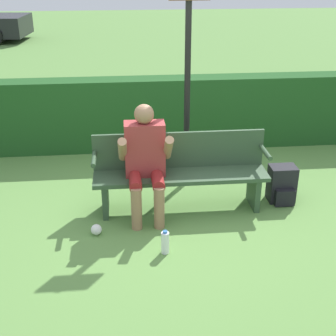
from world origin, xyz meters
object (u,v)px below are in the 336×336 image
Objects in this scene: person_seated at (145,157)px; backpack at (282,185)px; water_bottle at (165,242)px; signpost at (188,70)px; park_bench at (180,170)px.

person_seated is 2.86× the size of backpack.
backpack is 1.75× the size of water_bottle.
backpack is at bearing 4.42° from person_seated.
person_seated reaches higher than backpack.
water_bottle is 1.99m from signpost.
water_bottle is 0.10× the size of signpost.
person_seated is at bearing -163.96° from park_bench.
park_bench is at bearing 16.04° from person_seated.
water_bottle is at bearing -147.68° from backpack.
backpack is 0.17× the size of signpost.
water_bottle is (-0.25, -0.89, -0.33)m from park_bench.
backpack is at bearing 0.51° from park_bench.
backpack reaches higher than water_bottle.
park_bench is at bearing -179.49° from backpack.
park_bench is 7.78× the size of water_bottle.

